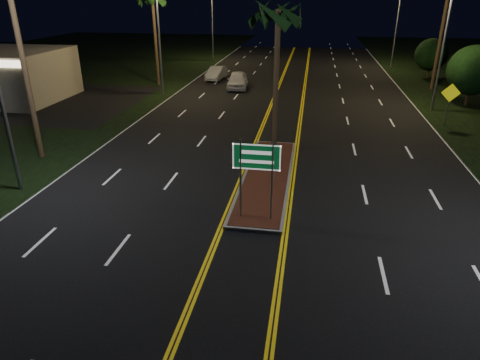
% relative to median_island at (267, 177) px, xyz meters
% --- Properties ---
extents(ground, '(120.00, 120.00, 0.00)m').
position_rel_median_island_xyz_m(ground, '(0.00, -7.00, -0.08)').
color(ground, black).
rests_on(ground, ground).
extents(median_island, '(2.25, 10.25, 0.17)m').
position_rel_median_island_xyz_m(median_island, '(0.00, 0.00, 0.00)').
color(median_island, gray).
rests_on(median_island, ground).
extents(highway_sign, '(1.80, 0.08, 3.20)m').
position_rel_median_island_xyz_m(highway_sign, '(0.00, -4.20, 2.32)').
color(highway_sign, gray).
rests_on(highway_sign, ground).
extents(streetlight_left_near, '(1.91, 0.44, 9.00)m').
position_rel_median_island_xyz_m(streetlight_left_near, '(-10.61, -3.00, 5.57)').
color(streetlight_left_near, gray).
rests_on(streetlight_left_near, ground).
extents(streetlight_left_mid, '(1.91, 0.44, 9.00)m').
position_rel_median_island_xyz_m(streetlight_left_mid, '(-10.61, 17.00, 5.57)').
color(streetlight_left_mid, gray).
rests_on(streetlight_left_mid, ground).
extents(streetlight_left_far, '(1.91, 0.44, 9.00)m').
position_rel_median_island_xyz_m(streetlight_left_far, '(-10.61, 37.00, 5.57)').
color(streetlight_left_far, gray).
rests_on(streetlight_left_far, ground).
extents(streetlight_right_mid, '(1.91, 0.44, 9.00)m').
position_rel_median_island_xyz_m(streetlight_right_mid, '(10.61, 15.00, 5.57)').
color(streetlight_right_mid, gray).
rests_on(streetlight_right_mid, ground).
extents(streetlight_right_far, '(1.91, 0.44, 9.00)m').
position_rel_median_island_xyz_m(streetlight_right_far, '(10.61, 35.00, 5.57)').
color(streetlight_right_far, gray).
rests_on(streetlight_right_far, ground).
extents(palm_median, '(2.40, 2.40, 8.30)m').
position_rel_median_island_xyz_m(palm_median, '(0.00, 3.50, 7.19)').
color(palm_median, '#382819').
rests_on(palm_median, ground).
extents(shrub_mid, '(3.78, 3.78, 4.62)m').
position_rel_median_island_xyz_m(shrub_mid, '(14.00, 17.00, 2.64)').
color(shrub_mid, '#382819').
rests_on(shrub_mid, ground).
extents(shrub_far, '(3.24, 3.24, 3.96)m').
position_rel_median_island_xyz_m(shrub_far, '(13.80, 29.00, 2.25)').
color(shrub_far, '#382819').
rests_on(shrub_far, ground).
extents(car_near, '(2.77, 5.44, 1.74)m').
position_rel_median_island_xyz_m(car_near, '(-4.96, 20.49, 0.79)').
color(car_near, white).
rests_on(car_near, ground).
extents(car_far, '(2.30, 4.66, 1.50)m').
position_rel_median_island_xyz_m(car_far, '(-7.78, 24.38, 0.67)').
color(car_far, silver).
rests_on(car_far, ground).
extents(warning_sign, '(1.20, 0.08, 2.87)m').
position_rel_median_island_xyz_m(warning_sign, '(10.80, 10.60, 1.82)').
color(warning_sign, gray).
rests_on(warning_sign, ground).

